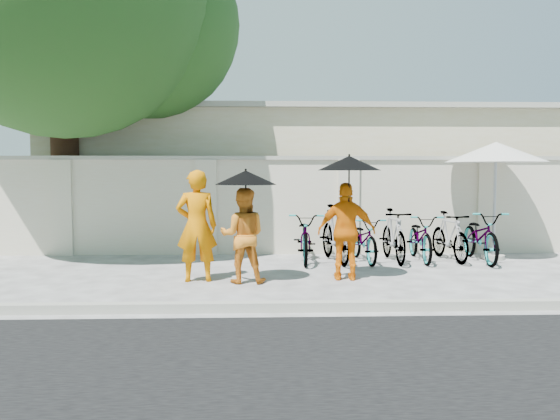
{
  "coord_description": "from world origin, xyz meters",
  "views": [
    {
      "loc": [
        0.15,
        -8.42,
        1.75
      ],
      "look_at": [
        0.47,
        0.81,
        1.1
      ],
      "focal_mm": 35.0,
      "sensor_mm": 36.0,
      "label": 1
    }
  ],
  "objects_px": {
    "monk_center": "(243,235)",
    "patio_umbrella": "(496,154)",
    "monk_right": "(347,231)",
    "monk_left": "(197,226)"
  },
  "relations": [
    {
      "from": "monk_left",
      "to": "monk_right",
      "type": "xyz_separation_m",
      "value": [
        2.4,
        0.03,
        -0.1
      ]
    },
    {
      "from": "monk_left",
      "to": "patio_umbrella",
      "type": "relative_size",
      "value": 0.74
    },
    {
      "from": "monk_left",
      "to": "monk_center",
      "type": "bearing_deg",
      "value": 163.84
    },
    {
      "from": "monk_center",
      "to": "monk_right",
      "type": "bearing_deg",
      "value": -171.54
    },
    {
      "from": "monk_center",
      "to": "patio_umbrella",
      "type": "xyz_separation_m",
      "value": [
        4.93,
        2.14,
        1.36
      ]
    },
    {
      "from": "monk_center",
      "to": "monk_right",
      "type": "relative_size",
      "value": 0.95
    },
    {
      "from": "monk_left",
      "to": "patio_umbrella",
      "type": "distance_m",
      "value": 6.14
    },
    {
      "from": "monk_left",
      "to": "monk_center",
      "type": "height_order",
      "value": "monk_left"
    },
    {
      "from": "monk_left",
      "to": "monk_right",
      "type": "relative_size",
      "value": 1.13
    },
    {
      "from": "monk_left",
      "to": "monk_right",
      "type": "bearing_deg",
      "value": 175.19
    }
  ]
}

